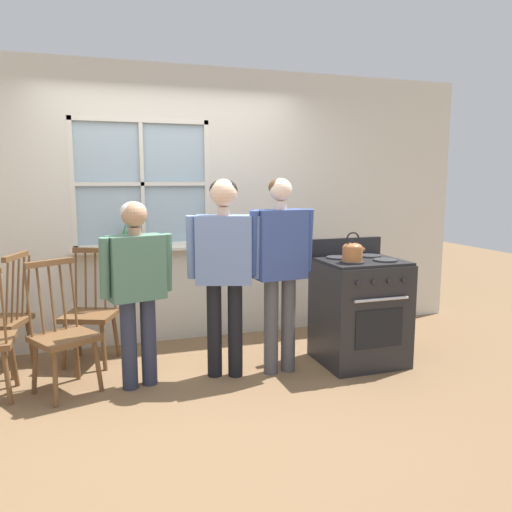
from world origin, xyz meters
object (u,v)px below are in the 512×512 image
(chair_by_window, at_px, (63,336))
(kettle, at_px, (353,251))
(person_adult_right, at_px, (280,258))
(chair_near_wall, at_px, (91,314))
(person_teen_center, at_px, (224,257))
(chair_near_stove, at_px, (3,320))
(stove, at_px, (359,310))
(potted_plant, at_px, (127,240))
(person_elderly_left, at_px, (136,277))

(chair_by_window, relative_size, kettle, 4.09)
(chair_by_window, bearing_deg, kettle, -36.56)
(person_adult_right, bearing_deg, chair_near_wall, 148.57)
(person_teen_center, bearing_deg, person_adult_right, 10.02)
(chair_by_window, bearing_deg, chair_near_wall, 41.66)
(chair_by_window, bearing_deg, person_adult_right, -34.88)
(chair_near_stove, bearing_deg, kettle, 92.19)
(person_teen_center, distance_m, kettle, 1.07)
(person_teen_center, distance_m, stove, 1.33)
(chair_by_window, relative_size, potted_plant, 3.65)
(chair_near_wall, bearing_deg, person_elderly_left, -41.42)
(person_teen_center, bearing_deg, chair_near_wall, 164.62)
(person_adult_right, bearing_deg, person_teen_center, 167.16)
(chair_by_window, bearing_deg, person_elderly_left, -38.04)
(person_adult_right, height_order, stove, person_adult_right)
(person_elderly_left, height_order, kettle, person_elderly_left)
(person_teen_center, xyz_separation_m, person_adult_right, (0.46, -0.06, -0.03))
(potted_plant, bearing_deg, stove, -29.11)
(chair_by_window, xyz_separation_m, kettle, (2.30, -0.26, 0.58))
(chair_near_stove, bearing_deg, person_teen_center, 87.94)
(kettle, bearing_deg, chair_near_wall, 157.65)
(potted_plant, bearing_deg, chair_near_stove, -162.81)
(chair_by_window, xyz_separation_m, person_elderly_left, (0.55, -0.08, 0.43))
(chair_near_wall, bearing_deg, kettle, -1.15)
(kettle, bearing_deg, chair_near_stove, 162.85)
(chair_near_wall, xyz_separation_m, chair_near_stove, (-0.70, 0.00, 0.00))
(person_adult_right, relative_size, kettle, 6.59)
(person_teen_center, bearing_deg, chair_by_window, -165.86)
(chair_by_window, relative_size, chair_near_stove, 1.00)
(person_elderly_left, xyz_separation_m, potted_plant, (0.00, 1.01, 0.17))
(potted_plant, bearing_deg, chair_by_window, -120.84)
(person_elderly_left, distance_m, kettle, 1.77)
(chair_near_wall, distance_m, stove, 2.38)
(person_elderly_left, xyz_separation_m, person_teen_center, (0.69, -0.00, 0.13))
(chair_near_stove, bearing_deg, person_adult_right, 90.62)
(chair_near_wall, bearing_deg, person_adult_right, -5.20)
(chair_by_window, xyz_separation_m, chair_near_wall, (0.20, 0.60, 0.00))
(chair_near_stove, height_order, kettle, kettle)
(chair_near_stove, bearing_deg, stove, 95.43)
(chair_near_wall, xyz_separation_m, kettle, (2.10, -0.86, 0.58))
(chair_near_wall, height_order, potted_plant, potted_plant)
(kettle, bearing_deg, potted_plant, 145.68)
(chair_by_window, xyz_separation_m, chair_near_stove, (-0.50, 0.60, 0.00))
(person_adult_right, bearing_deg, chair_by_window, 170.17)
(chair_near_stove, relative_size, person_elderly_left, 0.70)
(stove, bearing_deg, person_teen_center, 177.65)
(chair_near_stove, xyz_separation_m, kettle, (2.80, -0.86, 0.58))
(chair_near_stove, distance_m, person_adult_right, 2.39)
(stove, relative_size, potted_plant, 3.91)
(chair_near_wall, bearing_deg, potted_plant, 63.75)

